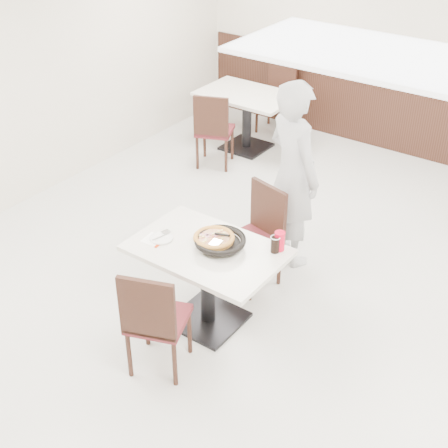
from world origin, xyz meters
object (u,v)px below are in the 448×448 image
Objects in this scene: chair_far at (252,239)px; red_cup at (280,241)px; bg_chair_left_far at (275,98)px; cola_glass at (275,245)px; diner_person at (293,174)px; pizza_pan at (220,243)px; bg_chair_left_near at (215,129)px; chair_near at (158,317)px; pizza at (214,239)px; main_table at (208,286)px; bg_table_left at (247,121)px; side_plate at (161,238)px.

chair_far is 5.94× the size of red_cup.
cola_glass is at bearing 117.19° from bg_chair_left_far.
chair_far is 0.71m from diner_person.
pizza_pan is 4.08m from bg_chair_left_far.
bg_chair_left_near is (-1.71, 1.77, 0.00)m from chair_far.
chair_near is 5.94× the size of red_cup.
chair_near is at bearing -91.88° from pizza.
red_cup is 0.17× the size of bg_chair_left_near.
main_table is 1.00× the size of bg_table_left.
chair_near is 4.67m from bg_chair_left_far.
bg_table_left is at bearing 85.60° from bg_chair_left_far.
diner_person is 2.55m from bg_table_left.
chair_near is 1.10m from red_cup.
bg_chair_left_near is (-1.79, 2.36, -0.32)m from pizza_pan.
pizza_pan reaches higher than side_plate.
diner_person is (0.02, 1.18, 0.08)m from pizza.
chair_far is at bearing 109.13° from diner_person.
side_plate is at bearing -163.60° from main_table.
cola_glass is 3.09m from bg_chair_left_near.
chair_near is 1.00× the size of bg_chair_left_near.
side_plate is (-0.38, -0.77, 0.28)m from chair_far.
chair_near and bg_chair_left_near have the same top height.
main_table is 1.26× the size of chair_near.
red_cup is (0.45, 0.26, 0.02)m from pizza.
main_table is 3.86× the size of pizza.
chair_far is 1.00× the size of bg_chair_left_far.
pizza is at bearing 113.07° from diner_person.
bg_table_left is (-2.12, 2.79, -0.44)m from cola_glass.
pizza reaches higher than pizza_pan.
bg_chair_left_near is at bearing -94.88° from bg_table_left.
bg_chair_left_near is at bearing 98.69° from chair_near.
bg_chair_left_near is (-1.34, 2.54, -0.28)m from side_plate.
pizza reaches higher than bg_table_left.
bg_chair_left_near reaches higher than side_plate.
pizza_pan is at bearing -152.34° from cola_glass.
chair_near is at bearing -116.76° from red_cup.
side_plate is at bearing -85.16° from bg_chair_left_near.
chair_far is 2.91m from bg_table_left.
chair_far is 5.05× the size of side_plate.
chair_far reaches higher than bg_table_left.
bg_chair_left_far is at bearing 114.59° from pizza.
chair_near reaches higher than bg_table_left.
bg_chair_left_near is (-0.05, -0.62, 0.10)m from bg_table_left.
pizza is at bearing -154.39° from cola_glass.
red_cup is at bearing 26.61° from side_plate.
chair_near and chair_far have the same top height.
pizza is 0.17× the size of diner_person.
diner_person is at bearing 91.50° from pizza_pan.
chair_far is at bearing 90.27° from main_table.
chair_near and bg_chair_left_far have the same top height.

